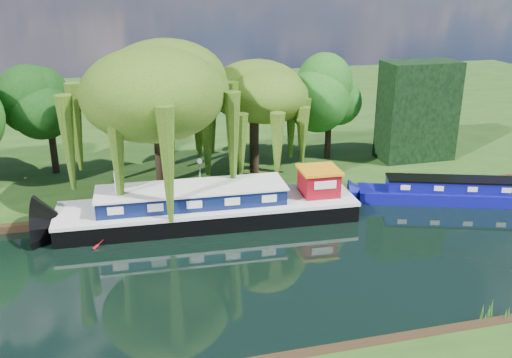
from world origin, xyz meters
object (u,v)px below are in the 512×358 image
object	(u,v)px
narrowboat	(452,193)
red_dinghy	(110,238)
dutch_barge	(211,207)
white_cruiser	(478,189)

from	to	relation	value
narrowboat	red_dinghy	distance (m)	23.21
red_dinghy	dutch_barge	bearing A→B (deg)	-91.55
narrowboat	red_dinghy	bearing A→B (deg)	-161.09
narrowboat	red_dinghy	xyz separation A→B (m)	(-23.20, 0.05, -0.67)
dutch_barge	white_cruiser	bearing A→B (deg)	4.36
red_dinghy	white_cruiser	xyz separation A→B (m)	(26.49, 1.57, 0.00)
white_cruiser	dutch_barge	bearing A→B (deg)	88.45
white_cruiser	narrowboat	bearing A→B (deg)	112.93
dutch_barge	narrowboat	bearing A→B (deg)	-0.83
narrowboat	dutch_barge	bearing A→B (deg)	-164.37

